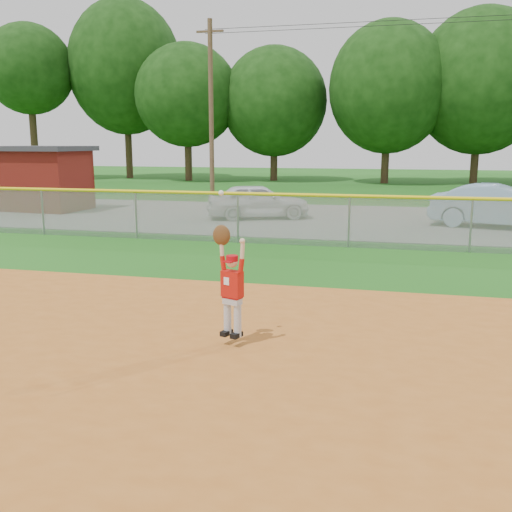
{
  "coord_description": "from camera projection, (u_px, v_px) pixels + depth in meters",
  "views": [
    {
      "loc": [
        1.2,
        -6.52,
        3.03
      ],
      "look_at": [
        -1.04,
        2.8,
        1.1
      ],
      "focal_mm": 40.0,
      "sensor_mm": 36.0,
      "label": 1
    }
  ],
  "objects": [
    {
      "name": "utility_shed",
      "position": [
        45.0,
        178.0,
        25.25
      ],
      "size": [
        4.03,
        3.26,
        2.84
      ],
      "color": "#51110B",
      "rests_on": "ground"
    },
    {
      "name": "tree_line",
      "position": [
        395.0,
        79.0,
        41.52
      ],
      "size": [
        62.37,
        13.0,
        14.43
      ],
      "color": "#422D1C",
      "rests_on": "ground"
    },
    {
      "name": "parking_strip",
      "position": [
        360.0,
        220.0,
        22.34
      ],
      "size": [
        44.0,
        10.0,
        0.03
      ],
      "primitive_type": "cube",
      "color": "slate",
      "rests_on": "ground"
    },
    {
      "name": "ground",
      "position": [
        285.0,
        389.0,
        7.09
      ],
      "size": [
        120.0,
        120.0,
        0.0
      ],
      "primitive_type": "plane",
      "color": "#195513",
      "rests_on": "ground"
    },
    {
      "name": "ballplayer",
      "position": [
        231.0,
        282.0,
        8.38
      ],
      "size": [
        0.55,
        0.34,
        2.16
      ],
      "color": "silver",
      "rests_on": "ground"
    },
    {
      "name": "outfield_fence",
      "position": [
        349.0,
        217.0,
        16.45
      ],
      "size": [
        40.06,
        0.1,
        1.55
      ],
      "color": "gray",
      "rests_on": "ground"
    },
    {
      "name": "power_lines",
      "position": [
        393.0,
        106.0,
        26.91
      ],
      "size": [
        19.4,
        0.24,
        9.0
      ],
      "color": "#4C3823",
      "rests_on": "ground"
    },
    {
      "name": "car_white_a",
      "position": [
        258.0,
        201.0,
        22.59
      ],
      "size": [
        4.36,
        3.0,
        1.38
      ],
      "primitive_type": "imported",
      "rotation": [
        0.0,
        0.0,
        1.95
      ],
      "color": "silver",
      "rests_on": "parking_strip"
    },
    {
      "name": "car_blue",
      "position": [
        498.0,
        206.0,
        20.14
      ],
      "size": [
        4.87,
        2.65,
        1.52
      ],
      "primitive_type": "imported",
      "rotation": [
        0.0,
        0.0,
        1.33
      ],
      "color": "#7C9CB9",
      "rests_on": "parking_strip"
    }
  ]
}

